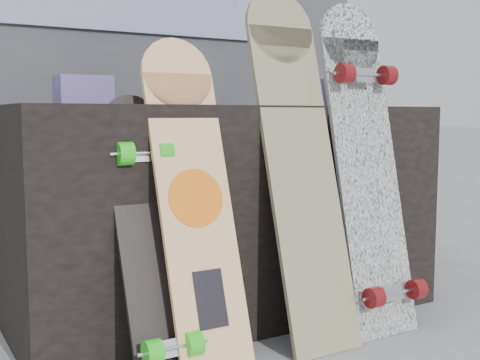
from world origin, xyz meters
TOP-DOWN VIEW (x-y plane):
  - ground at (0.00, 0.00)m, footprint 60.00×60.00m
  - vendor_table at (0.00, 0.50)m, footprint 1.60×0.60m
  - booth at (0.00, 1.35)m, footprint 2.40×0.22m
  - merch_box_purple at (-0.53, 0.57)m, footprint 0.18×0.12m
  - merch_box_small at (0.57, 0.54)m, footprint 0.14×0.14m
  - merch_box_flat at (-0.11, 0.70)m, footprint 0.22×0.10m
  - longboard_geisha at (-0.32, 0.14)m, footprint 0.23×0.33m
  - longboard_celtic at (0.08, 0.17)m, footprint 0.27×0.35m
  - longboard_cascadia at (0.37, 0.14)m, footprint 0.27×0.34m
  - skateboard_dark at (-0.46, 0.16)m, footprint 0.19×0.36m

SIDE VIEW (x-z plane):
  - ground at x=0.00m, z-range 0.00..0.00m
  - vendor_table at x=0.00m, z-range 0.00..0.80m
  - skateboard_dark at x=-0.46m, z-range 0.01..0.84m
  - longboard_geisha at x=-0.32m, z-range 0.03..1.04m
  - longboard_cascadia at x=0.37m, z-range 0.02..1.20m
  - longboard_celtic at x=0.08m, z-range 0.04..1.24m
  - merch_box_flat at x=-0.11m, z-range 0.80..0.86m
  - merch_box_purple at x=-0.53m, z-range 0.80..0.90m
  - merch_box_small at x=0.57m, z-range 0.80..0.92m
  - booth at x=0.00m, z-range 0.00..2.20m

